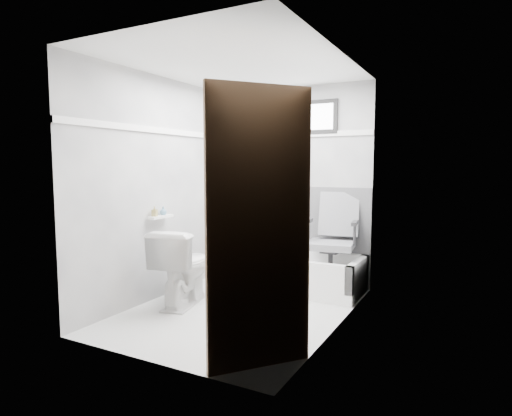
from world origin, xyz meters
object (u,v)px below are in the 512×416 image
Objects in this scene: office_chair at (331,238)px; soap_bottle_a at (155,211)px; toilet at (183,267)px; bathtub at (297,272)px; soap_bottle_b at (163,211)px; door at (273,238)px.

office_chair is 9.05× the size of soap_bottle_a.
bathtub is at bearing -141.79° from toilet.
soap_bottle_a is at bearing -152.88° from office_chair.
office_chair reaches higher than soap_bottle_b.
bathtub is at bearing 108.75° from door.
bathtub is 0.75× the size of door.
door is (0.75, -2.21, 0.79)m from bathtub.
toilet is 0.66m from soap_bottle_b.
toilet is 7.08× the size of soap_bottle_a.
toilet is 0.40× the size of door.
office_chair reaches higher than toilet.
door is (1.60, -1.17, 0.61)m from toilet.
toilet is at bearing -147.79° from office_chair.
toilet is at bearing 143.75° from door.
bathtub is 13.23× the size of soap_bottle_a.
office_chair is (0.39, 0.05, 0.42)m from bathtub.
soap_bottle_b is (-1.92, 1.26, -0.04)m from door.
office_chair is 1.88m from soap_bottle_b.
door is at bearing -30.28° from soap_bottle_a.
office_chair is at bearing -151.22° from toilet.
bathtub is 1.77m from soap_bottle_a.
office_chair reaches higher than soap_bottle_a.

